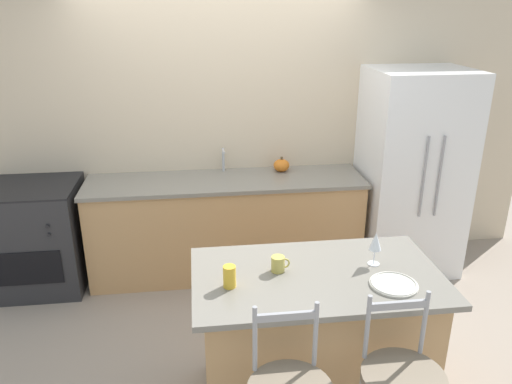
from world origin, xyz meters
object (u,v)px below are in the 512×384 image
object	(u,v)px
refrigerator	(411,172)
tumbler_cup	(229,277)
dinner_plate	(394,284)
wine_glass	(376,242)
pumpkin_decoration	(281,165)
coffee_mug	(278,264)
oven_range	(36,237)

from	to	relation	value
refrigerator	tumbler_cup	xyz separation A→B (m)	(-1.79, -1.69, 0.04)
dinner_plate	wine_glass	world-z (taller)	wine_glass
dinner_plate	pumpkin_decoration	world-z (taller)	pumpkin_decoration
tumbler_cup	pumpkin_decoration	world-z (taller)	pumpkin_decoration
wine_glass	tumbler_cup	world-z (taller)	wine_glass
dinner_plate	refrigerator	bearing A→B (deg)	63.97
refrigerator	wine_glass	xyz separation A→B (m)	(-0.90, -1.54, 0.13)
refrigerator	wine_glass	distance (m)	1.79
dinner_plate	coffee_mug	xyz separation A→B (m)	(-0.62, 0.24, 0.04)
refrigerator	pumpkin_decoration	bearing A→B (deg)	169.24
dinner_plate	pumpkin_decoration	size ratio (longest dim) A/B	1.83
refrigerator	oven_range	size ratio (longest dim) A/B	1.97
oven_range	refrigerator	bearing A→B (deg)	-0.48
dinner_plate	oven_range	bearing A→B (deg)	143.74
dinner_plate	tumbler_cup	xyz separation A→B (m)	(-0.91, 0.10, 0.06)
dinner_plate	wine_glass	size ratio (longest dim) A/B	1.28
refrigerator	coffee_mug	world-z (taller)	refrigerator
refrigerator	tumbler_cup	distance (m)	2.46
oven_range	dinner_plate	distance (m)	3.11
oven_range	dinner_plate	world-z (taller)	oven_range
oven_range	pumpkin_decoration	size ratio (longest dim) A/B	6.42
coffee_mug	pumpkin_decoration	world-z (taller)	pumpkin_decoration
pumpkin_decoration	tumbler_cup	bearing A→B (deg)	-108.16
wine_glass	pumpkin_decoration	distance (m)	1.78
refrigerator	oven_range	bearing A→B (deg)	179.52
dinner_plate	pumpkin_decoration	distance (m)	2.03
tumbler_cup	coffee_mug	bearing A→B (deg)	24.60
wine_glass	coffee_mug	bearing A→B (deg)	-179.05
refrigerator	oven_range	world-z (taller)	refrigerator
oven_range	coffee_mug	distance (m)	2.49
oven_range	tumbler_cup	distance (m)	2.38
oven_range	coffee_mug	xyz separation A→B (m)	(1.87, -1.58, 0.48)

